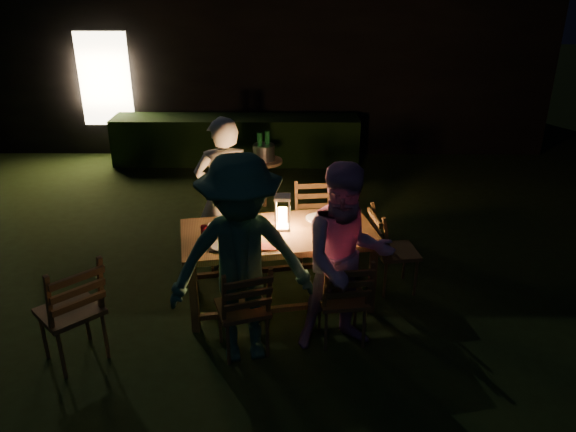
{
  "coord_description": "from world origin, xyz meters",
  "views": [
    {
      "loc": [
        0.48,
        -5.65,
        3.16
      ],
      "look_at": [
        0.43,
        -0.46,
        0.84
      ],
      "focal_mm": 35.0,
      "sensor_mm": 36.0,
      "label": 1
    }
  ],
  "objects_px": {
    "chair_spare": "(74,328)",
    "bottle_bucket_a": "(260,150)",
    "chair_end": "(394,264)",
    "person_opp_left": "(241,262)",
    "dining_table": "(278,238)",
    "person_house_side": "(225,195)",
    "lantern": "(282,214)",
    "chair_far_left": "(228,245)",
    "person_opp_right": "(346,259)",
    "chair_near_left": "(244,323)",
    "chair_near_right": "(342,313)",
    "bottle_bucket_b": "(267,148)",
    "chair_far_right": "(314,238)",
    "ice_bucket": "(264,152)",
    "side_table": "(264,166)",
    "bottle_table": "(253,220)"
  },
  "relations": [
    {
      "from": "chair_near_left",
      "to": "chair_end",
      "type": "xyz_separation_m",
      "value": [
        1.5,
        1.08,
        0.0
      ]
    },
    {
      "from": "chair_spare",
      "to": "side_table",
      "type": "relative_size",
      "value": 1.53
    },
    {
      "from": "dining_table",
      "to": "person_opp_right",
      "type": "distance_m",
      "value": 0.95
    },
    {
      "from": "bottle_table",
      "to": "dining_table",
      "type": "bearing_deg",
      "value": 11.22
    },
    {
      "from": "chair_far_right",
      "to": "lantern",
      "type": "bearing_deg",
      "value": 59.43
    },
    {
      "from": "bottle_bucket_a",
      "to": "chair_near_left",
      "type": "bearing_deg",
      "value": -89.59
    },
    {
      "from": "chair_end",
      "to": "person_opp_left",
      "type": "relative_size",
      "value": 0.51
    },
    {
      "from": "dining_table",
      "to": "bottle_bucket_a",
      "type": "height_order",
      "value": "bottle_bucket_a"
    },
    {
      "from": "chair_end",
      "to": "person_opp_right",
      "type": "xyz_separation_m",
      "value": [
        -0.61,
        -0.96,
        0.57
      ]
    },
    {
      "from": "lantern",
      "to": "ice_bucket",
      "type": "bearing_deg",
      "value": 97.13
    },
    {
      "from": "chair_spare",
      "to": "chair_far_left",
      "type": "bearing_deg",
      "value": 11.14
    },
    {
      "from": "chair_near_left",
      "to": "lantern",
      "type": "xyz_separation_m",
      "value": [
        0.33,
        0.9,
        0.65
      ]
    },
    {
      "from": "chair_near_left",
      "to": "side_table",
      "type": "xyz_separation_m",
      "value": [
        0.03,
        3.31,
        0.32
      ]
    },
    {
      "from": "chair_near_right",
      "to": "person_opp_left",
      "type": "height_order",
      "value": "person_opp_left"
    },
    {
      "from": "person_house_side",
      "to": "chair_near_left",
      "type": "bearing_deg",
      "value": 90.09
    },
    {
      "from": "chair_far_left",
      "to": "chair_near_left",
      "type": "bearing_deg",
      "value": 95.07
    },
    {
      "from": "chair_near_right",
      "to": "chair_spare",
      "type": "relative_size",
      "value": 0.89
    },
    {
      "from": "chair_far_right",
      "to": "bottle_bucket_b",
      "type": "bearing_deg",
      "value": -76.79
    },
    {
      "from": "person_house_side",
      "to": "person_opp_right",
      "type": "bearing_deg",
      "value": 118.76
    },
    {
      "from": "chair_near_left",
      "to": "person_opp_right",
      "type": "xyz_separation_m",
      "value": [
        0.89,
        0.13,
        0.57
      ]
    },
    {
      "from": "dining_table",
      "to": "person_house_side",
      "type": "distance_m",
      "value": 0.95
    },
    {
      "from": "person_opp_left",
      "to": "bottle_bucket_a",
      "type": "bearing_deg",
      "value": 79.3
    },
    {
      "from": "chair_spare",
      "to": "bottle_table",
      "type": "height_order",
      "value": "bottle_table"
    },
    {
      "from": "chair_spare",
      "to": "bottle_bucket_a",
      "type": "xyz_separation_m",
      "value": [
        1.42,
        3.4,
        0.53
      ]
    },
    {
      "from": "chair_end",
      "to": "chair_spare",
      "type": "bearing_deg",
      "value": -76.54
    },
    {
      "from": "chair_far_left",
      "to": "chair_end",
      "type": "distance_m",
      "value": 1.85
    },
    {
      "from": "chair_far_left",
      "to": "lantern",
      "type": "height_order",
      "value": "lantern"
    },
    {
      "from": "chair_near_right",
      "to": "bottle_bucket_a",
      "type": "height_order",
      "value": "bottle_bucket_a"
    },
    {
      "from": "chair_near_right",
      "to": "side_table",
      "type": "distance_m",
      "value": 3.27
    },
    {
      "from": "bottle_bucket_b",
      "to": "person_opp_right",
      "type": "bearing_deg",
      "value": -75.85
    },
    {
      "from": "chair_near_right",
      "to": "side_table",
      "type": "height_order",
      "value": "chair_near_right"
    },
    {
      "from": "bottle_table",
      "to": "bottle_bucket_a",
      "type": "distance_m",
      "value": 2.48
    },
    {
      "from": "chair_near_left",
      "to": "ice_bucket",
      "type": "bearing_deg",
      "value": 70.74
    },
    {
      "from": "person_opp_right",
      "to": "chair_near_right",
      "type": "bearing_deg",
      "value": 91.36
    },
    {
      "from": "dining_table",
      "to": "chair_spare",
      "type": "xyz_separation_m",
      "value": [
        -1.73,
        -0.97,
        -0.38
      ]
    },
    {
      "from": "dining_table",
      "to": "chair_end",
      "type": "height_order",
      "value": "chair_end"
    },
    {
      "from": "side_table",
      "to": "bottle_bucket_b",
      "type": "xyz_separation_m",
      "value": [
        0.05,
        0.04,
        0.24
      ]
    },
    {
      "from": "ice_bucket",
      "to": "chair_end",
      "type": "bearing_deg",
      "value": -56.61
    },
    {
      "from": "chair_near_right",
      "to": "bottle_bucket_a",
      "type": "xyz_separation_m",
      "value": [
        -0.9,
        3.1,
        0.57
      ]
    },
    {
      "from": "chair_end",
      "to": "ice_bucket",
      "type": "distance_m",
      "value": 2.72
    },
    {
      "from": "person_house_side",
      "to": "lantern",
      "type": "xyz_separation_m",
      "value": [
        0.64,
        -0.66,
        0.07
      ]
    },
    {
      "from": "lantern",
      "to": "bottle_table",
      "type": "distance_m",
      "value": 0.3
    },
    {
      "from": "dining_table",
      "to": "bottle_bucket_a",
      "type": "xyz_separation_m",
      "value": [
        -0.31,
        2.43,
        0.15
      ]
    },
    {
      "from": "chair_far_left",
      "to": "person_opp_right",
      "type": "distance_m",
      "value": 1.91
    },
    {
      "from": "bottle_table",
      "to": "side_table",
      "type": "xyz_separation_m",
      "value": [
        -0.02,
        2.52,
        -0.31
      ]
    },
    {
      "from": "person_house_side",
      "to": "lantern",
      "type": "height_order",
      "value": "person_house_side"
    },
    {
      "from": "chair_near_right",
      "to": "chair_far_right",
      "type": "xyz_separation_m",
      "value": [
        -0.2,
        1.53,
        0.0
      ]
    },
    {
      "from": "person_opp_left",
      "to": "chair_far_right",
      "type": "bearing_deg",
      "value": 57.79
    },
    {
      "from": "person_opp_right",
      "to": "dining_table",
      "type": "bearing_deg",
      "value": 118.76
    },
    {
      "from": "chair_spare",
      "to": "bottle_bucket_a",
      "type": "height_order",
      "value": "chair_spare"
    }
  ]
}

